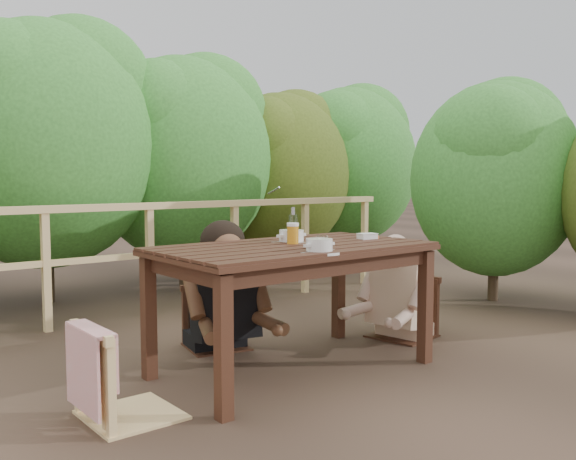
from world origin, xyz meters
TOP-DOWN VIEW (x-y plane):
  - ground at (0.00, 0.00)m, footprint 60.00×60.00m
  - table at (0.00, 0.00)m, footprint 1.72×0.97m
  - chair_left at (-1.14, -0.07)m, footprint 0.47×0.47m
  - chair_far at (-0.10, 0.76)m, footprint 0.49×0.49m
  - chair_right at (1.19, 0.12)m, footprint 0.50×0.50m
  - woman at (-0.10, 0.78)m, footprint 0.71×0.81m
  - diner_right at (1.22, 0.12)m, footprint 0.73×0.63m
  - railing at (0.00, 2.00)m, footprint 5.60×0.10m
  - hedge_row at (0.40, 3.20)m, footprint 6.60×1.60m
  - shrub_side at (3.20, -0.15)m, footprint 1.40×2.20m
  - soup_near at (-0.09, -0.35)m, footprint 0.26×0.26m
  - soup_far at (0.12, 0.16)m, footprint 0.28×0.28m
  - bread_roll at (-0.02, -0.26)m, footprint 0.12×0.09m
  - beer_glass at (0.03, 0.04)m, footprint 0.08×0.08m
  - bottle at (0.12, 0.15)m, footprint 0.06×0.06m
  - tumbler at (0.10, -0.17)m, footprint 0.07×0.07m
  - butter_tub at (0.63, -0.03)m, footprint 0.14×0.11m

SIDE VIEW (x-z plane):
  - ground at x=0.00m, z-range 0.00..0.00m
  - table at x=0.00m, z-range 0.00..0.79m
  - chair_far at x=-0.10m, z-range 0.00..0.84m
  - chair_right at x=1.19m, z-range 0.00..0.88m
  - chair_left at x=-1.14m, z-range 0.00..0.95m
  - railing at x=0.00m, z-range 0.00..1.01m
  - diner_right at x=1.22m, z-range 0.00..1.32m
  - woman at x=-0.10m, z-range 0.00..1.42m
  - butter_tub at x=0.63m, z-range 0.79..0.85m
  - bread_roll at x=-0.02m, z-range 0.79..0.86m
  - tumbler at x=0.10m, z-range 0.79..0.88m
  - soup_near at x=-0.09m, z-range 0.79..0.88m
  - soup_far at x=0.12m, z-range 0.79..0.89m
  - beer_glass at x=0.03m, z-range 0.79..0.94m
  - bottle at x=0.12m, z-range 0.79..1.04m
  - shrub_side at x=3.20m, z-range 0.00..2.90m
  - hedge_row at x=0.40m, z-range 0.00..3.80m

